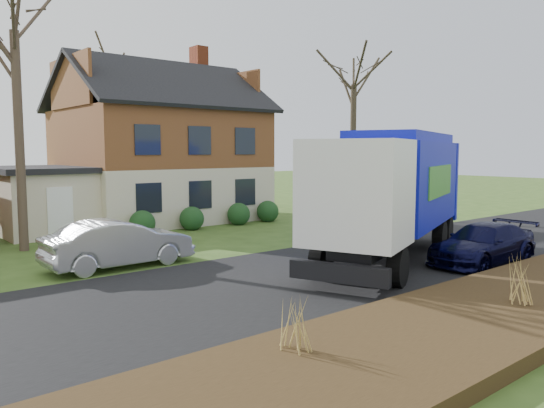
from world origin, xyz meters
TOP-DOWN VIEW (x-y plane):
  - ground at (0.00, 0.00)m, footprint 120.00×120.00m
  - road at (0.00, 0.00)m, footprint 80.00×7.00m
  - mulch_verge at (0.00, -5.30)m, footprint 80.00×3.50m
  - main_house at (1.49, 13.91)m, footprint 12.95×8.95m
  - garbage_truck at (2.88, -0.08)m, footprint 9.87×6.05m
  - silver_sedan at (-4.51, 4.48)m, footprint 4.45×1.61m
  - navy_wagon at (4.48, -2.32)m, footprint 4.34×1.83m
  - tree_front_east at (10.63, 8.59)m, footprint 3.62×3.62m
  - tree_back at (2.74, 21.19)m, footprint 3.48×3.48m
  - grass_clump_west at (-5.52, -4.54)m, footprint 0.36×0.29m
  - grass_clump_mid at (0.03, -5.57)m, footprint 0.36×0.30m

SIDE VIEW (x-z plane):
  - ground at x=0.00m, z-range 0.00..0.00m
  - road at x=0.00m, z-range 0.00..0.02m
  - mulch_verge at x=0.00m, z-range 0.00..0.30m
  - navy_wagon at x=4.48m, z-range 0.00..1.25m
  - silver_sedan at x=-4.51m, z-range 0.00..1.46m
  - grass_clump_west at x=-5.52m, z-range 0.30..1.25m
  - grass_clump_mid at x=0.03m, z-range 0.30..1.32m
  - garbage_truck at x=2.88m, z-range 0.32..4.44m
  - main_house at x=1.49m, z-range -0.60..8.66m
  - tree_front_east at x=10.63m, z-range 3.15..13.21m
  - tree_back at x=2.74m, z-range 3.67..14.69m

